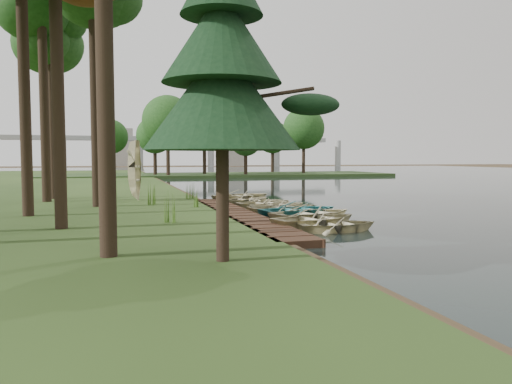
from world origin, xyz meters
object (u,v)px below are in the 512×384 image
object	(u,v)px
boardwalk	(238,216)
rowboat_0	(338,223)
rowboat_1	(317,217)
rowboat_2	(313,212)
pine_tree	(222,65)
stored_rowboat	(137,195)

from	to	relation	value
boardwalk	rowboat_0	bearing A→B (deg)	-61.64
rowboat_1	rowboat_2	xyz separation A→B (m)	(0.55, 1.73, 0.01)
rowboat_1	rowboat_2	distance (m)	1.81
rowboat_1	pine_tree	bearing A→B (deg)	125.06
pine_tree	rowboat_1	bearing A→B (deg)	51.13
boardwalk	pine_tree	distance (m)	11.70
pine_tree	boardwalk	bearing A→B (deg)	73.97
rowboat_1	rowboat_2	world-z (taller)	rowboat_2
rowboat_0	pine_tree	xyz separation A→B (m)	(-5.59, -5.26, 4.70)
rowboat_0	pine_tree	world-z (taller)	pine_tree
boardwalk	pine_tree	world-z (taller)	pine_tree
rowboat_1	pine_tree	xyz separation A→B (m)	(-5.28, -6.54, 4.62)
rowboat_2	pine_tree	distance (m)	11.12
rowboat_1	pine_tree	size ratio (longest dim) A/B	0.50
boardwalk	rowboat_2	size ratio (longest dim) A/B	3.99
rowboat_2	pine_tree	world-z (taller)	pine_tree
rowboat_2	stored_rowboat	bearing A→B (deg)	20.57
boardwalk	stored_rowboat	distance (m)	8.92
rowboat_2	stored_rowboat	distance (m)	12.08
rowboat_1	stored_rowboat	distance (m)	13.24
boardwalk	pine_tree	size ratio (longest dim) A/B	2.04
boardwalk	rowboat_1	size ratio (longest dim) A/B	4.13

